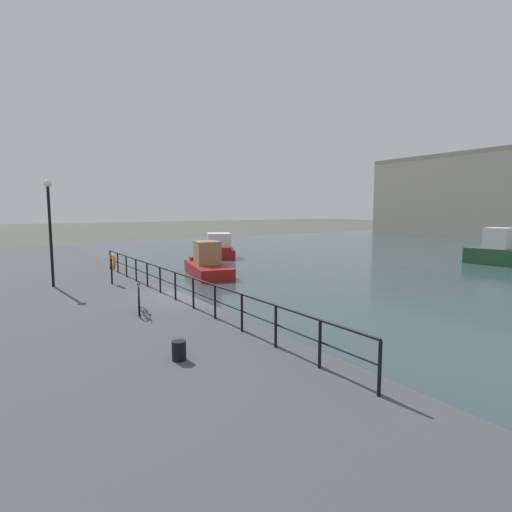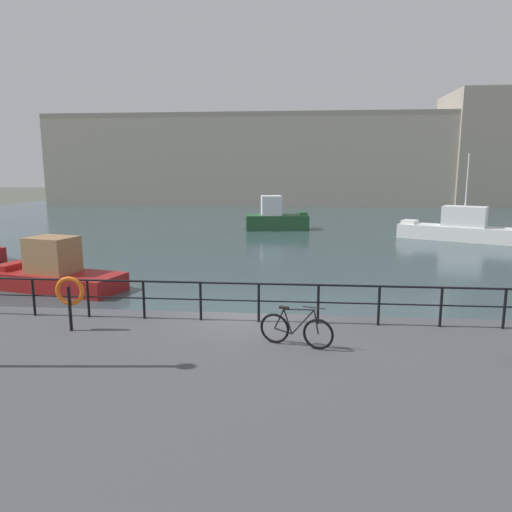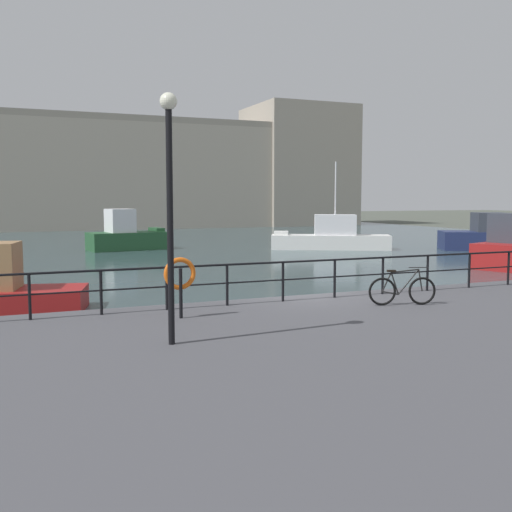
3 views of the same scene
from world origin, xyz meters
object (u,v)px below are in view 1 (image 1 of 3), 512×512
(parked_bicycle, at_px, (139,300))
(life_ring_stand, at_px, (112,263))
(quay_lamp_post, at_px, (50,219))
(mooring_bollard, at_px, (179,351))
(moored_harbor_tender, at_px, (208,264))
(moored_cabin_cruiser, at_px, (503,252))
(moored_blue_motorboat, at_px, (219,248))

(parked_bicycle, distance_m, life_ring_stand, 5.75)
(parked_bicycle, height_order, life_ring_stand, life_ring_stand)
(life_ring_stand, relative_size, quay_lamp_post, 0.30)
(parked_bicycle, height_order, mooring_bollard, parked_bicycle)
(parked_bicycle, relative_size, mooring_bollard, 3.88)
(moored_harbor_tender, bearing_deg, moored_cabin_cruiser, -97.03)
(moored_blue_motorboat, bearing_deg, parked_bicycle, -9.71)
(moored_cabin_cruiser, bearing_deg, life_ring_stand, -105.87)
(life_ring_stand, height_order, quay_lamp_post, quay_lamp_post)
(moored_cabin_cruiser, relative_size, moored_blue_motorboat, 0.76)
(moored_harbor_tender, height_order, moored_cabin_cruiser, moored_cabin_cruiser)
(moored_blue_motorboat, xyz_separation_m, mooring_bollard, (23.43, -13.72, 0.26))
(mooring_bollard, bearing_deg, moored_blue_motorboat, 149.64)
(moored_harbor_tender, distance_m, quay_lamp_post, 10.29)
(moored_harbor_tender, distance_m, moored_blue_motorboat, 10.44)
(mooring_bollard, xyz_separation_m, quay_lamp_post, (-11.30, -1.12, 2.75))
(quay_lamp_post, bearing_deg, moored_harbor_tender, 109.72)
(parked_bicycle, xyz_separation_m, life_ring_stand, (-5.69, 0.62, 0.59))
(moored_cabin_cruiser, xyz_separation_m, moored_blue_motorboat, (-16.83, -15.12, -0.24))
(moored_harbor_tender, height_order, quay_lamp_post, quay_lamp_post)
(moored_cabin_cruiser, bearing_deg, quay_lamp_post, -106.79)
(moored_cabin_cruiser, height_order, quay_lamp_post, quay_lamp_post)
(moored_harbor_tender, xyz_separation_m, parked_bicycle, (9.83, -7.51, 0.46))
(moored_cabin_cruiser, height_order, moored_blue_motorboat, moored_cabin_cruiser)
(mooring_bollard, bearing_deg, parked_bicycle, 172.62)
(moored_harbor_tender, xyz_separation_m, moored_blue_motorboat, (-8.82, 5.59, 0.03))
(moored_blue_motorboat, distance_m, mooring_bollard, 27.15)
(moored_cabin_cruiser, xyz_separation_m, mooring_bollard, (6.60, -28.84, 0.02))
(parked_bicycle, bearing_deg, mooring_bollard, 9.89)
(moored_cabin_cruiser, xyz_separation_m, quay_lamp_post, (-4.70, -29.96, 2.77))
(moored_blue_motorboat, height_order, life_ring_stand, life_ring_stand)
(moored_harbor_tender, relative_size, moored_blue_motorboat, 0.83)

